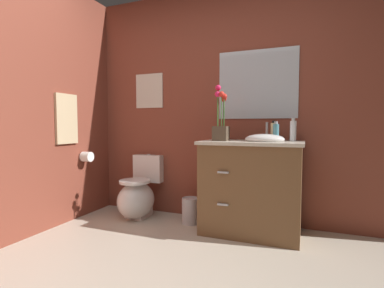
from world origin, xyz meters
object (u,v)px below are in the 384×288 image
(toilet, at_px, (138,195))
(soap_bottle, at_px, (293,131))
(hand_wash_bottle, at_px, (273,132))
(trash_bin, at_px, (190,210))
(toilet_paper_roll, at_px, (87,157))
(lotion_bottle, at_px, (276,132))
(wall_mirror, at_px, (257,84))
(wall_poster, at_px, (149,91))
(hanging_towel, at_px, (66,119))
(vanity_cabinet, at_px, (251,186))
(flower_vase, at_px, (221,124))

(toilet, bearing_deg, soap_bottle, 3.50)
(hand_wash_bottle, relative_size, trash_bin, 0.71)
(toilet_paper_roll, bearing_deg, trash_bin, 10.13)
(hand_wash_bottle, distance_m, trash_bin, 1.17)
(soap_bottle, relative_size, toilet_paper_roll, 1.95)
(hand_wash_bottle, bearing_deg, lotion_bottle, -73.63)
(soap_bottle, height_order, wall_mirror, wall_mirror)
(wall_poster, bearing_deg, wall_mirror, 0.00)
(wall_mirror, bearing_deg, hanging_towel, -159.59)
(hand_wash_bottle, relative_size, wall_mirror, 0.24)
(vanity_cabinet, bearing_deg, flower_vase, -173.61)
(vanity_cabinet, xyz_separation_m, hanging_towel, (-1.86, -0.40, 0.64))
(toilet, height_order, toilet_paper_roll, toilet_paper_roll)
(flower_vase, height_order, toilet_paper_roll, flower_vase)
(wall_poster, distance_m, toilet_paper_roll, 1.04)
(soap_bottle, xyz_separation_m, toilet_paper_roll, (-2.17, -0.30, -0.30))
(wall_poster, bearing_deg, soap_bottle, -5.89)
(flower_vase, relative_size, hanging_towel, 1.04)
(vanity_cabinet, bearing_deg, soap_bottle, 19.26)
(trash_bin, relative_size, wall_mirror, 0.34)
(lotion_bottle, height_order, wall_mirror, wall_mirror)
(flower_vase, bearing_deg, soap_bottle, 13.66)
(flower_vase, height_order, hand_wash_bottle, flower_vase)
(wall_poster, bearing_deg, hand_wash_bottle, -6.40)
(toilet, relative_size, toilet_paper_roll, 6.27)
(wall_poster, xyz_separation_m, wall_mirror, (1.26, 0.00, 0.01))
(hand_wash_bottle, relative_size, hanging_towel, 0.37)
(vanity_cabinet, relative_size, hanging_towel, 2.04)
(soap_bottle, distance_m, toilet_paper_roll, 2.21)
(flower_vase, height_order, hanging_towel, flower_vase)
(wall_poster, xyz_separation_m, toilet_paper_roll, (-0.54, -0.46, -0.76))
(hand_wash_bottle, xyz_separation_m, wall_poster, (-1.45, 0.16, 0.47))
(trash_bin, bearing_deg, lotion_bottle, -1.28)
(soap_bottle, bearing_deg, toilet, -176.50)
(vanity_cabinet, distance_m, trash_bin, 0.71)
(flower_vase, relative_size, soap_bottle, 2.52)
(toilet, height_order, flower_vase, flower_vase)
(wall_mirror, bearing_deg, wall_poster, 180.00)
(wall_poster, height_order, hanging_towel, wall_poster)
(toilet, relative_size, hanging_towel, 1.33)
(wall_poster, distance_m, hanging_towel, 0.97)
(toilet_paper_roll, bearing_deg, vanity_cabinet, 5.38)
(toilet, xyz_separation_m, toilet_paper_roll, (-0.54, -0.20, 0.44))
(vanity_cabinet, distance_m, wall_poster, 1.63)
(vanity_cabinet, xyz_separation_m, hand_wash_bottle, (0.18, 0.13, 0.52))
(toilet, relative_size, vanity_cabinet, 0.65)
(soap_bottle, bearing_deg, toilet_paper_roll, -172.22)
(flower_vase, height_order, wall_mirror, wall_mirror)
(wall_mirror, relative_size, hanging_towel, 1.54)
(toilet, distance_m, soap_bottle, 1.79)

